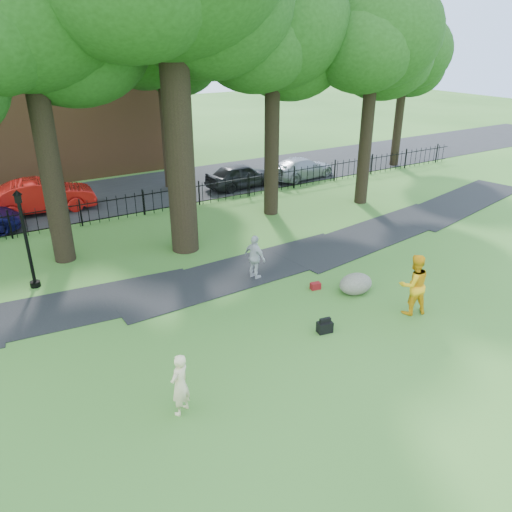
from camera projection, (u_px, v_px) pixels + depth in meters
ground at (279, 326)px, 15.26m from camera, size 120.00×120.00×0.00m
footpath at (244, 271)px, 18.78m from camera, size 36.07×3.85×0.03m
street at (120, 194)px, 27.76m from camera, size 80.00×7.00×0.02m
iron_fence at (143, 203)px, 24.39m from camera, size 44.00×0.04×1.20m
brick_building at (2, 74)px, 29.66m from camera, size 18.00×8.00×12.00m
tree_row at (171, 35)px, 18.74m from camera, size 26.82×7.96×12.42m
woman at (180, 385)px, 11.50m from camera, size 0.69×0.62×1.59m
man at (414, 284)px, 15.62m from camera, size 1.16×1.01×2.01m
pedestrian at (255, 257)px, 17.92m from camera, size 0.64×1.05×1.67m
boulder at (356, 282)px, 17.17m from camera, size 1.28×1.00×0.72m
lamppost at (27, 241)px, 16.96m from camera, size 0.35×0.35×3.54m
backpack at (325, 327)px, 14.91m from camera, size 0.49×0.36×0.34m
red_bag at (315, 286)px, 17.44m from camera, size 0.38×0.28×0.24m
red_sedan at (42, 196)px, 24.74m from camera, size 5.11×2.13×1.64m
grey_car at (241, 175)px, 28.75m from camera, size 4.24×1.86×1.42m
silver_car at (302, 168)px, 30.57m from camera, size 4.61×2.34×1.28m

